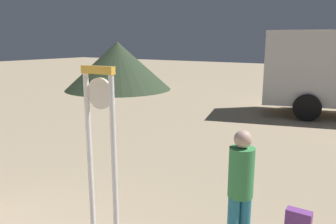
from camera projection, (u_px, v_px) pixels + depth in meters
standing_clock at (101, 134)px, 4.31m from camera, size 0.50×0.12×2.30m
person_near_clock at (241, 187)px, 3.97m from camera, size 0.30×0.30×1.59m
dome_tent at (118, 66)px, 18.23m from camera, size 5.86×5.86×2.62m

